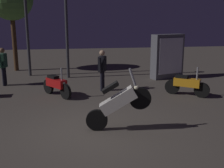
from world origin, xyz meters
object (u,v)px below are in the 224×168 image
object	(u,v)px
person_bystander_far	(102,67)
streetlamp_near	(25,5)
motorcycle_white_foreground	(118,103)
person_rider_beside	(3,63)
motorcycle_red_parked_right	(56,85)
motorcycle_orange_parked_left	(187,84)
kiosk_billboard	(167,56)
streetlamp_far	(66,6)

from	to	relation	value
person_bystander_far	streetlamp_near	bearing A→B (deg)	158.51
motorcycle_white_foreground	person_rider_beside	size ratio (longest dim) A/B	1.02
motorcycle_white_foreground	motorcycle_red_parked_right	world-z (taller)	motorcycle_white_foreground
person_rider_beside	streetlamp_near	world-z (taller)	streetlamp_near
motorcycle_orange_parked_left	person_rider_beside	xyz separation A→B (m)	(-7.06, 2.79, 0.53)
person_bystander_far	kiosk_billboard	size ratio (longest dim) A/B	0.77
motorcycle_red_parked_right	kiosk_billboard	size ratio (longest dim) A/B	0.67
motorcycle_white_foreground	streetlamp_near	distance (m)	8.69
motorcycle_white_foreground	person_rider_beside	distance (m)	6.88
streetlamp_near	motorcycle_orange_parked_left	bearing A→B (deg)	-37.53
motorcycle_red_parked_right	person_rider_beside	bearing A→B (deg)	-168.79
streetlamp_near	streetlamp_far	xyz separation A→B (m)	(1.91, -0.81, -0.08)
person_rider_beside	streetlamp_near	size ratio (longest dim) A/B	0.30
streetlamp_near	streetlamp_far	bearing A→B (deg)	-22.98
motorcycle_orange_parked_left	person_rider_beside	size ratio (longest dim) A/B	0.85
motorcycle_orange_parked_left	person_bystander_far	bearing A→B (deg)	-164.65
motorcycle_orange_parked_left	motorcycle_red_parked_right	size ratio (longest dim) A/B	0.98
person_bystander_far	motorcycle_orange_parked_left	bearing A→B (deg)	4.01
streetlamp_near	kiosk_billboard	bearing A→B (deg)	-13.97
streetlamp_near	kiosk_billboard	distance (m)	7.23
motorcycle_orange_parked_left	streetlamp_near	distance (m)	8.43
motorcycle_orange_parked_left	streetlamp_far	size ratio (longest dim) A/B	0.26
person_rider_beside	streetlamp_far	world-z (taller)	streetlamp_far
streetlamp_near	person_rider_beside	bearing A→B (deg)	-112.19
motorcycle_orange_parked_left	motorcycle_white_foreground	bearing A→B (deg)	-100.05
motorcycle_red_parked_right	kiosk_billboard	world-z (taller)	kiosk_billboard
motorcycle_white_foreground	streetlamp_far	size ratio (longest dim) A/B	0.31
motorcycle_orange_parked_left	motorcycle_red_parked_right	xyz separation A→B (m)	(-4.79, 0.70, 0.00)
person_rider_beside	person_bystander_far	world-z (taller)	person_bystander_far
motorcycle_red_parked_right	streetlamp_far	size ratio (longest dim) A/B	0.26
motorcycle_orange_parked_left	streetlamp_far	world-z (taller)	streetlamp_far
motorcycle_white_foreground	person_bystander_far	xyz separation A→B (m)	(0.11, 4.08, 0.22)
person_bystander_far	motorcycle_red_parked_right	bearing A→B (deg)	-137.16
motorcycle_red_parked_right	streetlamp_far	bearing A→B (deg)	135.92
motorcycle_orange_parked_left	streetlamp_far	distance (m)	6.58
motorcycle_orange_parked_left	person_bystander_far	size ratio (longest dim) A/B	0.85
motorcycle_white_foreground	kiosk_billboard	world-z (taller)	kiosk_billboard
motorcycle_red_parked_right	streetlamp_far	world-z (taller)	streetlamp_far
motorcycle_white_foreground	person_rider_beside	xyz separation A→B (m)	(-3.94, 5.64, 0.22)
person_bystander_far	streetlamp_far	world-z (taller)	streetlamp_far
person_rider_beside	kiosk_billboard	distance (m)	7.45
motorcycle_white_foreground	motorcycle_orange_parked_left	size ratio (longest dim) A/B	1.20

